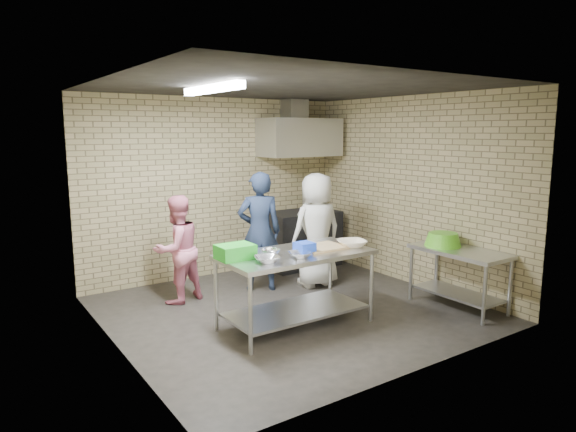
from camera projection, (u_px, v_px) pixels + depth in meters
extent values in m
plane|color=black|center=(290.00, 310.00, 6.32)|extent=(4.20, 4.20, 0.00)
plane|color=black|center=(291.00, 87.00, 5.88)|extent=(4.20, 4.20, 0.00)
cube|color=tan|center=(216.00, 188.00, 7.73)|extent=(4.20, 0.06, 2.70)
cube|color=tan|center=(419.00, 229.00, 4.47)|extent=(4.20, 0.06, 2.70)
cube|color=tan|center=(113.00, 220.00, 4.94)|extent=(0.06, 4.00, 2.70)
cube|color=tan|center=(411.00, 191.00, 7.27)|extent=(0.06, 4.00, 2.70)
cube|color=#B8BABF|center=(296.00, 289.00, 5.75)|extent=(1.72, 0.86, 0.86)
cube|color=silver|center=(458.00, 278.00, 6.36)|extent=(0.60, 1.20, 0.75)
cube|color=black|center=(301.00, 239.00, 8.34)|extent=(1.20, 0.70, 0.90)
cube|color=silver|center=(300.00, 137.00, 8.11)|extent=(1.30, 0.60, 0.60)
cube|color=#A5A8AD|center=(295.00, 109.00, 8.16)|extent=(0.35, 0.30, 0.30)
cube|color=#3F2B19|center=(308.00, 148.00, 8.46)|extent=(0.80, 0.20, 0.04)
cube|color=white|center=(212.00, 89.00, 5.33)|extent=(0.10, 1.25, 0.08)
cube|color=green|center=(235.00, 252.00, 5.38)|extent=(0.38, 0.29, 0.15)
cube|color=blue|center=(305.00, 248.00, 5.62)|extent=(0.19, 0.19, 0.12)
cube|color=tan|center=(321.00, 247.00, 5.86)|extent=(0.53, 0.40, 0.03)
imported|color=silver|center=(267.00, 259.00, 5.24)|extent=(0.34, 0.34, 0.07)
imported|color=silver|center=(271.00, 252.00, 5.55)|extent=(0.26, 0.26, 0.06)
imported|color=silver|center=(300.00, 255.00, 5.44)|extent=(0.31, 0.31, 0.06)
imported|color=beige|center=(352.00, 243.00, 5.94)|extent=(0.41, 0.41, 0.08)
cylinder|color=#B22619|center=(296.00, 142.00, 8.31)|extent=(0.07, 0.07, 0.18)
imported|color=#141D33|center=(260.00, 232.00, 7.01)|extent=(0.71, 0.61, 1.66)
imported|color=#D6718C|center=(177.00, 249.00, 6.53)|extent=(0.79, 0.69, 1.40)
imported|color=silver|center=(317.00, 230.00, 7.22)|extent=(0.83, 0.57, 1.62)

